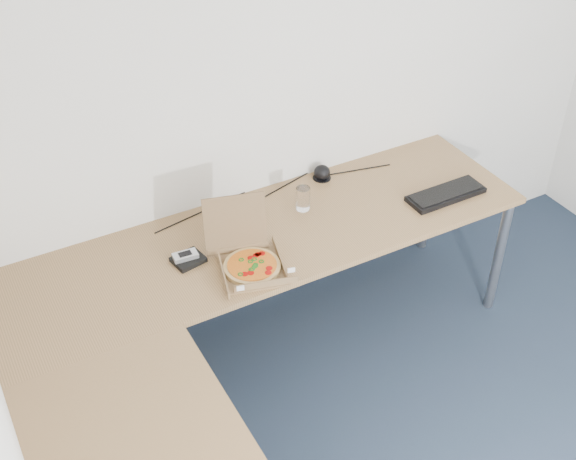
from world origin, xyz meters
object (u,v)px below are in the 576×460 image
desk (243,321)px  wallet (188,260)px  keyboard (446,194)px  pizza_box (250,262)px  drinking_glass (303,198)px

desk → wallet: bearing=98.0°
keyboard → wallet: size_ratio=3.05×
pizza_box → desk: bearing=-106.9°
desk → pizza_box: pizza_box is taller
pizza_box → drinking_glass: pizza_box is taller
keyboard → desk: bearing=-167.8°
drinking_glass → keyboard: 0.71m
pizza_box → wallet: 0.28m
pizza_box → keyboard: pizza_box is taller
drinking_glass → pizza_box: bearing=-146.8°
desk → pizza_box: 0.30m
keyboard → wallet: keyboard is taller
drinking_glass → wallet: bearing=-170.6°
desk → drinking_glass: 0.78m
desk → wallet: (-0.06, 0.42, 0.04)m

